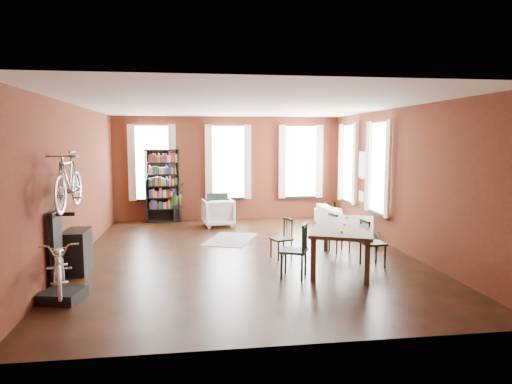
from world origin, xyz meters
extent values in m
plane|color=black|center=(0.00, 0.00, 0.00)|extent=(9.00, 9.00, 0.00)
cube|color=silver|center=(0.00, 0.00, 3.20)|extent=(7.00, 9.00, 0.04)
cube|color=#4C1D13|center=(0.00, 4.50, 1.60)|extent=(7.00, 0.04, 3.20)
cube|color=#4C1D13|center=(0.00, -4.50, 1.60)|extent=(7.00, 0.04, 3.20)
cube|color=#4C1D13|center=(-3.50, 0.00, 1.60)|extent=(0.04, 9.00, 3.20)
cube|color=#4C1D13|center=(3.50, 0.00, 1.60)|extent=(0.04, 9.00, 3.20)
cube|color=white|center=(-2.30, 4.47, 1.80)|extent=(1.00, 0.04, 2.20)
cube|color=beige|center=(-2.30, 4.40, 1.80)|extent=(1.40, 0.06, 2.30)
cube|color=white|center=(0.00, 4.47, 1.80)|extent=(1.00, 0.04, 2.20)
cube|color=beige|center=(0.00, 4.40, 1.80)|extent=(1.40, 0.06, 2.30)
cube|color=white|center=(2.30, 4.47, 1.80)|extent=(1.00, 0.04, 2.20)
cube|color=beige|center=(2.30, 4.40, 1.80)|extent=(1.40, 0.06, 2.30)
cube|color=white|center=(3.47, 1.00, 1.80)|extent=(0.04, 1.00, 2.20)
cube|color=beige|center=(3.40, 1.00, 1.80)|extent=(0.06, 1.40, 2.30)
cube|color=white|center=(3.47, 3.20, 1.80)|extent=(0.04, 1.00, 2.20)
cube|color=beige|center=(3.40, 3.20, 1.80)|extent=(0.06, 1.40, 2.30)
cube|color=black|center=(3.46, 2.10, 1.80)|extent=(0.04, 0.55, 0.75)
cube|color=black|center=(3.46, 2.10, 0.95)|extent=(0.04, 0.45, 0.35)
cube|color=#4A3D2C|center=(1.82, -1.19, 0.41)|extent=(1.94, 2.66, 0.83)
cube|color=#1B3B3A|center=(0.67, -1.79, 0.49)|extent=(0.60, 0.60, 0.99)
cube|color=#1F2E1B|center=(0.71, -0.46, 0.42)|extent=(0.49, 0.49, 0.84)
cube|color=#1D2E1B|center=(2.38, -1.30, 0.46)|extent=(0.47, 0.47, 0.93)
cube|color=#1A383A|center=(2.10, -0.08, 0.43)|extent=(0.48, 0.48, 0.86)
cube|color=black|center=(-2.00, 4.30, 1.10)|extent=(1.00, 0.32, 2.20)
imported|color=silver|center=(-0.39, 3.36, 0.44)|extent=(0.94, 0.89, 0.87)
imported|color=beige|center=(2.95, 2.60, 0.41)|extent=(0.61, 2.08, 0.81)
cube|color=black|center=(-0.20, 1.49, 0.01)|extent=(1.56, 1.90, 0.01)
cube|color=black|center=(-3.14, -2.49, 0.08)|extent=(0.69, 0.69, 0.17)
cube|color=black|center=(-3.40, -1.80, 0.65)|extent=(0.16, 0.60, 1.30)
cube|color=black|center=(-3.28, -0.90, 0.40)|extent=(0.40, 0.80, 0.80)
cube|color=black|center=(-1.61, 4.30, 0.26)|extent=(0.34, 0.34, 0.52)
imported|color=#2F5321|center=(3.28, 4.19, 0.13)|extent=(0.50, 0.66, 0.26)
imported|color=#2D5120|center=(3.07, 0.13, 0.08)|extent=(0.47, 0.47, 0.16)
imported|color=silver|center=(-3.16, -2.47, 0.94)|extent=(0.74, 0.93, 1.56)
imported|color=#A5A8AD|center=(-3.15, -1.80, 2.13)|extent=(0.47, 1.00, 1.66)
imported|color=#376227|center=(-1.60, 4.31, 0.79)|extent=(0.62, 0.69, 0.54)
camera|label=1|loc=(-1.14, -9.66, 2.47)|focal=32.00mm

